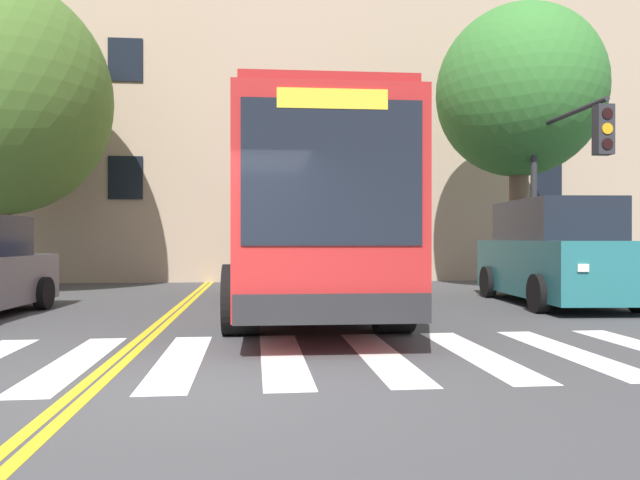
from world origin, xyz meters
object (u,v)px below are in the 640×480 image
object	(u,v)px
car_navy_behind_bus	(266,247)
street_tree_curbside_large	(519,93)
car_teal_far_lane	(555,255)
traffic_light_near_corner	(562,165)
city_bus	(304,217)

from	to	relation	value
car_navy_behind_bus	street_tree_curbside_large	size ratio (longest dim) A/B	0.61
car_teal_far_lane	car_navy_behind_bus	distance (m)	11.37
car_navy_behind_bus	street_tree_curbside_large	distance (m)	10.16
car_teal_far_lane	street_tree_curbside_large	bearing A→B (deg)	79.62
traffic_light_near_corner	street_tree_curbside_large	bearing A→B (deg)	86.02
car_teal_far_lane	traffic_light_near_corner	size ratio (longest dim) A/B	1.12
car_teal_far_lane	car_navy_behind_bus	size ratio (longest dim) A/B	1.10
car_teal_far_lane	street_tree_curbside_large	xyz separation A→B (m)	(0.61, 3.34, 4.35)
car_navy_behind_bus	street_tree_curbside_large	bearing A→B (deg)	-42.13
car_teal_far_lane	street_tree_curbside_large	size ratio (longest dim) A/B	0.67
traffic_light_near_corner	street_tree_curbside_large	distance (m)	3.67
city_bus	car_teal_far_lane	size ratio (longest dim) A/B	2.05
car_teal_far_lane	traffic_light_near_corner	xyz separation A→B (m)	(0.41, 0.49, 2.04)
street_tree_curbside_large	car_teal_far_lane	bearing A→B (deg)	-100.38
car_teal_far_lane	traffic_light_near_corner	bearing A→B (deg)	49.94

